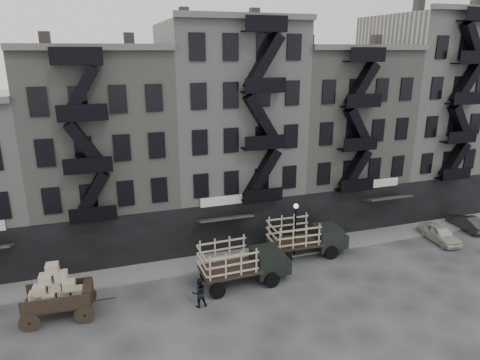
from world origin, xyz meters
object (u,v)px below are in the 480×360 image
object	(u,v)px
car_east	(440,233)
wagon	(55,288)
pedestrian_mid	(199,293)
stake_truck_west	(242,260)
car_far	(467,223)
stake_truck_east	(306,235)

from	to	relation	value
car_east	wagon	bearing A→B (deg)	-173.34
pedestrian_mid	stake_truck_west	bearing A→B (deg)	-154.70
wagon	car_far	world-z (taller)	wagon
stake_truck_east	car_east	bearing A→B (deg)	-3.94
car_far	pedestrian_mid	bearing A→B (deg)	11.78
wagon	car_far	size ratio (longest dim) A/B	1.10
wagon	stake_truck_east	world-z (taller)	wagon
wagon	stake_truck_west	distance (m)	11.46
stake_truck_east	pedestrian_mid	xyz separation A→B (m)	(-9.19, -4.07, -0.77)
wagon	pedestrian_mid	bearing A→B (deg)	-7.01
wagon	pedestrian_mid	size ratio (longest dim) A/B	2.21
stake_truck_east	car_far	world-z (taller)	stake_truck_east
wagon	car_east	bearing A→B (deg)	6.11
car_east	pedestrian_mid	distance (m)	20.96
wagon	car_far	bearing A→B (deg)	7.75
wagon	car_east	size ratio (longest dim) A/B	1.03
stake_truck_west	car_east	bearing A→B (deg)	1.89
stake_truck_east	pedestrian_mid	world-z (taller)	stake_truck_east
stake_truck_east	car_east	xyz separation A→B (m)	(11.57, -1.21, -1.03)
stake_truck_west	stake_truck_east	distance (m)	6.31
stake_truck_east	pedestrian_mid	size ratio (longest dim) A/B	3.24
stake_truck_west	car_far	bearing A→B (deg)	4.20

